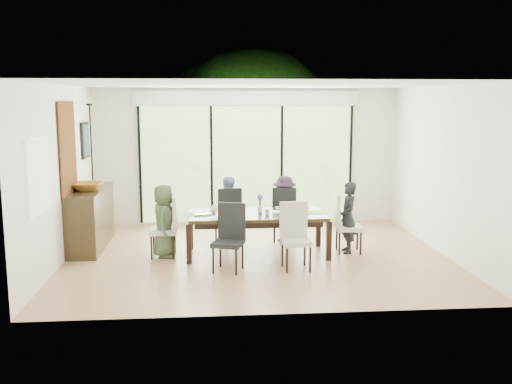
{
  "coord_description": "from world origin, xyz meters",
  "views": [
    {
      "loc": [
        -0.75,
        -8.79,
        2.48
      ],
      "look_at": [
        0.0,
        0.25,
        1.0
      ],
      "focal_mm": 40.0,
      "sensor_mm": 36.0,
      "label": 1
    }
  ],
  "objects": [
    {
      "name": "candlestick_base",
      "position": [
        -2.76,
        1.17,
        1.01
      ],
      "size": [
        0.11,
        0.11,
        0.04
      ],
      "primitive_type": "cylinder",
      "color": "black",
      "rests_on": "sideboard"
    },
    {
      "name": "table_leg_br",
      "position": [
        1.09,
        0.54,
        0.31
      ],
      "size": [
        0.08,
        0.08,
        0.62
      ],
      "primitive_type": "cube",
      "color": "black",
      "rests_on": "floor"
    },
    {
      "name": "person_right_end",
      "position": [
        1.49,
        0.11,
        0.58
      ],
      "size": [
        0.35,
        0.55,
        1.16
      ],
      "primitive_type": "imported",
      "rotation": [
        0.0,
        0.0,
        -1.58
      ],
      "color": "black",
      "rests_on": "floor"
    },
    {
      "name": "candlestick_shaft",
      "position": [
        -2.76,
        1.17,
        1.71
      ],
      "size": [
        0.03,
        0.03,
        1.38
      ],
      "primitive_type": "cylinder",
      "color": "black",
      "rests_on": "sideboard"
    },
    {
      "name": "sideboard",
      "position": [
        -2.76,
        0.82,
        0.5
      ],
      "size": [
        0.5,
        1.76,
        0.99
      ],
      "primitive_type": "cube",
      "color": "black",
      "rests_on": "floor"
    },
    {
      "name": "deck",
      "position": [
        0.0,
        3.4,
        -0.05
      ],
      "size": [
        6.0,
        1.8,
        0.1
      ],
      "primitive_type": "cube",
      "color": "brown",
      "rests_on": "ground"
    },
    {
      "name": "cup_a",
      "position": [
        -0.69,
        0.26,
        0.72
      ],
      "size": [
        0.15,
        0.15,
        0.09
      ],
      "primitive_type": "imported",
      "rotation": [
        0.0,
        0.0,
        0.49
      ],
      "color": "white",
      "rests_on": "table_top"
    },
    {
      "name": "vase",
      "position": [
        0.06,
        0.16,
        0.73
      ],
      "size": [
        0.07,
        0.07,
        0.11
      ],
      "primitive_type": "cylinder",
      "color": "silver",
      "rests_on": "table_top"
    },
    {
      "name": "floor",
      "position": [
        0.0,
        0.0,
        -0.01
      ],
      "size": [
        6.0,
        5.0,
        0.01
      ],
      "primitive_type": "cube",
      "color": "#975E3C",
      "rests_on": "ground"
    },
    {
      "name": "table_leg_fr",
      "position": [
        1.09,
        -0.32,
        0.31
      ],
      "size": [
        0.08,
        0.08,
        0.62
      ],
      "primitive_type": "cube",
      "color": "black",
      "rests_on": "floor"
    },
    {
      "name": "person_left_end",
      "position": [
        -1.47,
        0.11,
        0.58
      ],
      "size": [
        0.4,
        0.58,
        1.16
      ],
      "primitive_type": "imported",
      "rotation": [
        0.0,
        0.0,
        1.46
      ],
      "color": "#435237",
      "rests_on": "floor"
    },
    {
      "name": "mullion_a",
      "position": [
        -2.1,
        2.46,
        1.2
      ],
      "size": [
        0.05,
        0.04,
        2.3
      ],
      "primitive_type": "cube",
      "color": "black",
      "rests_on": "wall_back"
    },
    {
      "name": "art_frame",
      "position": [
        -2.97,
        1.7,
        1.75
      ],
      "size": [
        0.03,
        0.55,
        0.65
      ],
      "primitive_type": "cube",
      "color": "black",
      "rests_on": "wall_left"
    },
    {
      "name": "tablet_far_l",
      "position": [
        -0.34,
        0.46,
        0.69
      ],
      "size": [
        0.23,
        0.16,
        0.01
      ],
      "primitive_type": "cube",
      "color": "black",
      "rests_on": "table_top"
    },
    {
      "name": "table_leg_bl",
      "position": [
        -1.07,
        0.54,
        0.31
      ],
      "size": [
        0.08,
        0.08,
        0.62
      ],
      "primitive_type": "cube",
      "color": "black",
      "rests_on": "floor"
    },
    {
      "name": "platter_base",
      "position": [
        -0.54,
        -0.19,
        0.69
      ],
      "size": [
        0.23,
        0.23,
        0.02
      ],
      "primitive_type": "cube",
      "color": "white",
      "rests_on": "table_top"
    },
    {
      "name": "foliage_right",
      "position": [
        2.2,
        5.0,
        1.26
      ],
      "size": [
        2.8,
        2.8,
        2.8
      ],
      "primitive_type": "sphere",
      "color": "#14380F",
      "rests_on": "ground"
    },
    {
      "name": "wall_right",
      "position": [
        3.01,
        0.0,
        1.35
      ],
      "size": [
        0.02,
        5.0,
        2.7
      ],
      "primitive_type": "cube",
      "color": "beige",
      "rests_on": "floor"
    },
    {
      "name": "placemat_right",
      "position": [
        0.96,
        0.11,
        0.68
      ],
      "size": [
        0.4,
        0.29,
        0.01
      ],
      "primitive_type": "cube",
      "color": "#89C747",
      "rests_on": "table_top"
    },
    {
      "name": "wall_front",
      "position": [
        0.0,
        -2.51,
        1.35
      ],
      "size": [
        6.0,
        0.02,
        2.7
      ],
      "primitive_type": "cube",
      "color": "white",
      "rests_on": "floor"
    },
    {
      "name": "placemat_left",
      "position": [
        -0.94,
        0.11,
        0.68
      ],
      "size": [
        0.4,
        0.29,
        0.01
      ],
      "primitive_type": "cube",
      "color": "#7DA53B",
      "rests_on": "table_top"
    },
    {
      "name": "table_apron",
      "position": [
        0.01,
        0.11,
        0.57
      ],
      "size": [
        1.98,
        0.81,
        0.09
      ],
      "primitive_type": "cube",
      "color": "black",
      "rests_on": "floor"
    },
    {
      "name": "hyacinth_blooms",
      "position": [
        0.06,
        0.16,
        0.93
      ],
      "size": [
        0.1,
        0.1,
        0.1
      ],
      "primitive_type": "sphere",
      "color": "#5366D1",
      "rests_on": "table_top"
    },
    {
      "name": "chair_right_end",
      "position": [
        1.51,
        0.11,
        0.5
      ],
      "size": [
        0.45,
        0.45,
        0.99
      ],
      "primitive_type": null,
      "rotation": [
        0.0,
        0.0,
        1.47
      ],
      "color": "silver",
      "rests_on": "floor"
    },
    {
      "name": "art_canvas",
      "position": [
        -2.95,
        1.7,
        1.75
      ],
      "size": [
        0.01,
        0.45,
        0.55
      ],
      "primitive_type": "cube",
      "color": "#173E4C",
      "rests_on": "wall_left"
    },
    {
      "name": "papers",
      "position": [
        0.71,
        0.06,
        0.68
      ],
      "size": [
        0.27,
        0.2,
        0.0
      ],
      "primitive_type": "cube",
      "color": "white",
      "rests_on": "table_top"
    },
    {
      "name": "person_far_right",
      "position": [
        0.56,
        0.94,
        0.58
      ],
      "size": [
        0.59,
        0.42,
        1.16
      ],
      "primitive_type": "imported",
      "rotation": [
        0.0,
        0.0,
        3.29
      ],
      "color": "#271E2D",
      "rests_on": "floor"
    },
    {
      "name": "chair_near_left",
      "position": [
        -0.49,
        -0.76,
        0.5
      ],
      "size": [
        0.53,
        0.53,
        0.99
      ],
      "primitive_type": null,
      "rotation": [
        0.0,
        0.0,
        -0.33
      ],
      "color": "black",
      "rests_on": "floor"
    },
    {
      "name": "side_window",
      "position": [
        -2.97,
        -1.2,
        1.5
      ],
      "size": [
        0.02,
        0.9,
        1.0
      ],
      "primitive_type": "cube",
      "color": "#8CAD7F",
      "rests_on": "wall_left"
    },
    {
      "name": "hyacinth_stems",
      "position": [
        0.06,
        0.16,
        0.84
      ],
      "size": [
        0.04,
        0.04,
        0.14
      ],
      "primitive_type": "cylinder",
      "color": "#337226",
      "rests_on": "table_top"
    },
    {
      "name": "cup_b",
      "position": [
        0.16,
        0.01,
        0.72
      ],
      "size": [
        0.13,
        0.13,
        0.08
      ],
      "primitive_type": "imported",
      "rotation": [
        0.0,
        0.0,
        2.48
      ],
      "color": "white",
      "rests_on": "table_top"
    },
    {
      "name": "table_leg_fl",
      "position": [
        -1.07,
        -0.32,
        0.31
      ],
      "size": [
        0.08,
        0.08,
        0.62
      ],
      "primitive_type": "cube",
      "color": "black",
      "rests_on": "floor"
    },
    {
      "name": "chair_far_right",
      "position": [
        0.56,
        0.96,
        0.5
      ],
      "size": [
        0.47,
        0.47,
        0.99
      ],
      "primitive_type": null,
      "rotation": [
        0.0,
        0.0,
        3.01
      ],
      "color": "black",
      "rests_on": "floor"
    },
    {
      "name": "book",
      "position": [
        0.26,
        0.16,
        0.68
      ],
      "size": [
        0.15,
        0.2,
        0.02
      ],
      "primitive_type": "imported",
      "rotation": [
        0.0,
        0.0,
        0.01
      ],
      "color": "white",
      "rests_on": "table_top"
    },
    {
      "name": "table_top",
      "position": [
        0.01,
        0.11,
        0.65
      ],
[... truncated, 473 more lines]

